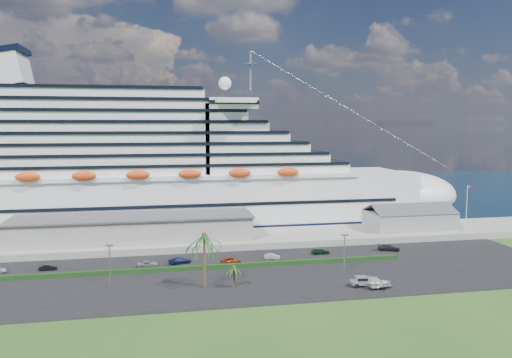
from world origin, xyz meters
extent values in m
plane|color=#2A511B|center=(0.00, 0.00, 0.00)|extent=(420.00, 420.00, 0.00)
cube|color=black|center=(0.00, 11.00, 0.06)|extent=(140.00, 38.00, 0.12)
cube|color=gray|center=(0.00, 40.00, 0.90)|extent=(240.00, 20.00, 1.80)
cube|color=black|center=(0.00, 130.00, 0.01)|extent=(420.00, 160.00, 0.02)
cube|color=silver|center=(-20.00, 64.00, 8.00)|extent=(160.00, 30.00, 16.00)
ellipsoid|color=silver|center=(60.00, 64.00, 8.00)|extent=(40.00, 30.00, 16.00)
cube|color=black|center=(-20.00, 64.00, 1.20)|extent=(164.00, 30.60, 2.40)
cube|color=silver|center=(-32.00, 64.00, 29.60)|extent=(128.00, 26.00, 24.80)
cube|color=silver|center=(2.80, 64.00, 37.40)|extent=(14.00, 38.00, 3.20)
cube|color=silver|center=(-60.00, 64.00, 47.00)|extent=(11.58, 14.00, 11.58)
cylinder|color=gray|center=(10.00, 64.00, 48.00)|extent=(0.70, 0.70, 12.00)
ellipsoid|color=#D04013|center=(-24.00, 48.20, 17.80)|extent=(90.00, 2.40, 2.60)
ellipsoid|color=#D04013|center=(-24.00, 79.80, 17.80)|extent=(90.00, 2.40, 2.60)
cube|color=black|center=(-20.00, 64.00, 8.80)|extent=(144.00, 30.40, 0.90)
cube|color=gray|center=(-25.00, 40.00, 4.80)|extent=(60.00, 14.00, 6.00)
cube|color=#4C4C54|center=(-25.00, 40.00, 7.90)|extent=(61.00, 15.00, 0.40)
cube|color=gray|center=(52.00, 40.00, 4.20)|extent=(24.00, 12.00, 4.80)
cube|color=#4C4C54|center=(52.00, 37.00, 7.80)|extent=(24.00, 6.31, 2.74)
cube|color=#4C4C54|center=(52.00, 43.00, 7.80)|extent=(24.00, 6.31, 2.74)
cylinder|color=silver|center=(70.00, 40.00, 7.80)|extent=(0.16, 0.16, 12.00)
cube|color=red|center=(70.50, 40.00, 13.40)|extent=(1.00, 0.04, 0.70)
cube|color=black|center=(-8.00, 16.00, 0.57)|extent=(88.00, 1.10, 0.90)
cylinder|color=gray|center=(-28.00, 8.00, 4.12)|extent=(0.24, 0.24, 8.00)
cube|color=gray|center=(-28.00, 8.00, 8.22)|extent=(1.60, 0.35, 0.35)
cylinder|color=gray|center=(20.00, 8.00, 4.12)|extent=(0.24, 0.24, 8.00)
cube|color=gray|center=(20.00, 8.00, 8.22)|extent=(1.60, 0.35, 0.35)
cylinder|color=#47301E|center=(-10.00, 4.00, 5.25)|extent=(0.54, 0.54, 10.50)
sphere|color=#47301E|center=(-10.00, 4.00, 10.50)|extent=(0.98, 0.98, 0.98)
cylinder|color=#47301E|center=(-4.50, 2.50, 2.10)|extent=(0.35, 0.35, 4.20)
sphere|color=#47301E|center=(-4.50, 2.50, 4.20)|extent=(0.73, 0.73, 0.73)
imported|color=black|center=(-42.32, 21.67, 0.73)|extent=(3.82, 1.72, 1.22)
imported|color=#93969C|center=(-21.10, 20.30, 0.76)|extent=(4.66, 2.25, 1.28)
imported|color=#121E40|center=(-14.08, 21.44, 0.86)|extent=(5.48, 3.45, 1.48)
imported|color=maroon|center=(-2.82, 19.05, 0.91)|extent=(4.90, 2.59, 1.59)
imported|color=silver|center=(7.29, 21.25, 0.73)|extent=(3.90, 2.21, 1.22)
imported|color=black|center=(19.94, 23.62, 0.73)|extent=(4.44, 2.16, 1.22)
imported|color=black|center=(37.58, 23.33, 0.91)|extent=(5.85, 4.02, 1.57)
cylinder|color=black|center=(18.78, -2.29, 0.53)|extent=(0.83, 0.35, 0.81)
cylinder|color=black|center=(18.78, -0.36, 0.53)|extent=(0.83, 0.35, 0.81)
cylinder|color=black|center=(22.33, -2.29, 0.53)|extent=(0.83, 0.35, 0.81)
cylinder|color=black|center=(22.33, -0.36, 0.53)|extent=(0.83, 0.35, 0.81)
cube|color=#B7BABF|center=(20.71, -1.32, 0.88)|extent=(5.64, 2.49, 0.71)
cube|color=#B7BABF|center=(22.18, -1.32, 1.29)|extent=(2.60, 2.18, 0.56)
cube|color=#B7BABF|center=(19.99, -1.32, 1.59)|extent=(2.39, 2.11, 0.96)
cube|color=black|center=(19.99, -1.32, 1.69)|extent=(2.19, 2.15, 0.56)
cube|color=#B7BABF|center=(18.37, -1.32, 1.08)|extent=(1.07, 2.00, 0.36)
cube|color=gray|center=(23.01, -3.32, 0.68)|extent=(4.85, 2.37, 0.12)
cylinder|color=gray|center=(20.89, -3.32, 0.68)|extent=(2.22, 0.40, 0.08)
cylinder|color=black|center=(23.42, -4.23, 0.44)|extent=(0.67, 0.31, 0.65)
cylinder|color=black|center=(23.42, -2.41, 0.44)|extent=(0.67, 0.31, 0.65)
imported|color=white|center=(23.01, -3.32, 1.27)|extent=(5.60, 4.36, 1.06)
camera|label=1|loc=(-18.03, -89.89, 31.56)|focal=35.00mm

